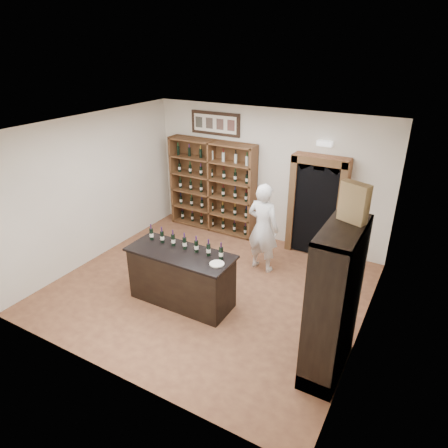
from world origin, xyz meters
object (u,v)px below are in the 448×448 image
Objects in this scene: wine_crate at (354,203)px; wine_shelf at (213,186)px; side_cabinet at (333,325)px; tasting_counter at (181,277)px; counter_bottle_0 at (151,234)px; shopkeeper at (263,228)px.

wine_shelf is at bearing 162.22° from wine_crate.
wine_crate is at bearing 90.94° from side_cabinet.
tasting_counter is (1.10, -2.93, -0.61)m from wine_shelf.
shopkeeper is (1.48, 1.60, -0.19)m from counter_bottle_0.
wine_shelf reaches higher than counter_bottle_0.
wine_crate reaches higher than counter_bottle_0.
side_cabinet is (3.44, -0.44, -0.35)m from counter_bottle_0.
side_cabinet is at bearing -7.32° from counter_bottle_0.
tasting_counter is 1.03× the size of shopkeeper.
side_cabinet is 1.20× the size of shopkeeper.
tasting_counter is at bearing -11.18° from counter_bottle_0.
wine_crate reaches higher than side_cabinet.
counter_bottle_0 is at bearing 172.68° from side_cabinet.
tasting_counter is at bearing -69.44° from wine_shelf.
side_cabinet reaches higher than tasting_counter.
shopkeeper is at bearing 47.24° from counter_bottle_0.
shopkeeper is (1.86, -1.19, -0.19)m from wine_shelf.
side_cabinet is (3.82, -3.23, -0.35)m from wine_shelf.
wine_crate reaches higher than shopkeeper.
wine_shelf is 1.17× the size of tasting_counter.
shopkeeper is at bearing 66.49° from tasting_counter.
shopkeeper reaches higher than counter_bottle_0.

